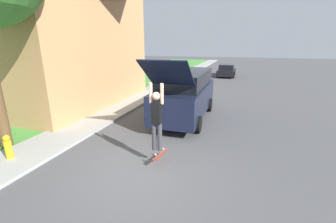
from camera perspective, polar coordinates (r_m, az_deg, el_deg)
name	(u,v)px	position (r m, az deg, el deg)	size (l,w,h in m)	color
ground_plane	(137,168)	(6.60, -7.85, -14.02)	(120.00, 120.00, 0.00)	#49494C
lawn	(64,99)	(15.66, -25.01, 2.89)	(10.00, 80.00, 0.08)	#478E38
sidewalk	(126,104)	(13.10, -10.70, 1.78)	(1.80, 80.00, 0.10)	#9E9E99
house	(42,21)	(15.31, -29.32, 19.35)	(9.31, 9.60, 8.71)	tan
suv_parked	(186,94)	(10.35, 4.47, 4.53)	(2.04, 5.85, 2.91)	black
car_down_street	(226,71)	(25.69, 14.62, 10.04)	(1.85, 4.23, 1.29)	black
skateboarder	(157,117)	(6.16, -2.91, -1.37)	(0.41, 0.22, 1.92)	#38383D
skateboard	(160,155)	(6.64, -2.04, -10.99)	(0.25, 0.76, 0.27)	#B73D23
fire_hydrant	(8,147)	(8.17, -35.52, -7.38)	(0.20, 0.20, 0.73)	gold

